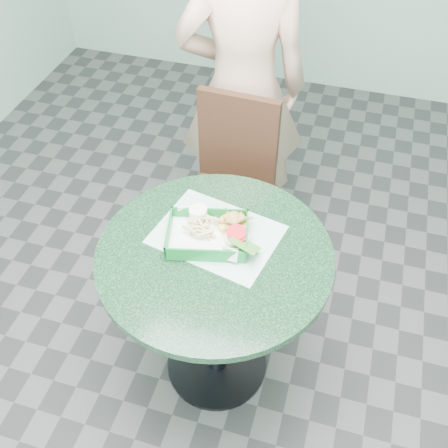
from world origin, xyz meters
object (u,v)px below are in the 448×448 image
(dining_chair, at_px, (232,180))
(cafe_table, at_px, (215,286))
(sauce_ramekin, at_px, (204,215))
(diner_person, at_px, (243,73))
(crab_sandwich, at_px, (236,229))
(food_basket, at_px, (208,241))

(dining_chair, bearing_deg, cafe_table, -76.98)
(sauce_ramekin, bearing_deg, diner_person, 95.14)
(diner_person, bearing_deg, sauce_ramekin, 78.81)
(diner_person, relative_size, sauce_ramekin, 28.13)
(crab_sandwich, distance_m, sauce_ramekin, 0.13)
(cafe_table, distance_m, sauce_ramekin, 0.27)
(diner_person, distance_m, sauce_ramekin, 0.81)
(sauce_ramekin, bearing_deg, crab_sandwich, -13.78)
(cafe_table, relative_size, food_basket, 2.96)
(cafe_table, height_order, food_basket, food_basket)
(cafe_table, xyz_separation_m, crab_sandwich, (0.05, 0.10, 0.22))
(diner_person, bearing_deg, food_basket, 80.92)
(dining_chair, distance_m, crab_sandwich, 0.63)
(crab_sandwich, xyz_separation_m, sauce_ramekin, (-0.13, 0.03, 0.00))
(dining_chair, height_order, diner_person, diner_person)
(dining_chair, height_order, food_basket, dining_chair)
(diner_person, distance_m, food_basket, 0.90)
(crab_sandwich, height_order, sauce_ramekin, crab_sandwich)
(dining_chair, xyz_separation_m, diner_person, (-0.03, 0.28, 0.39))
(cafe_table, xyz_separation_m, sauce_ramekin, (-0.08, 0.13, 0.22))
(cafe_table, bearing_deg, crab_sandwich, 63.87)
(cafe_table, height_order, dining_chair, dining_chair)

